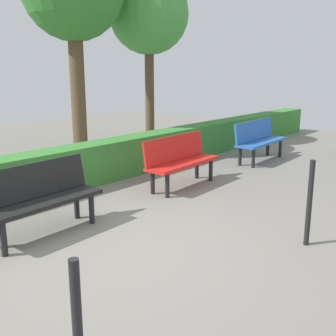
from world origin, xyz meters
The scene contains 7 objects.
ground_plane centered at (0.00, 0.00, 0.00)m, with size 20.66×20.66×0.00m, color gray.
bench_blue centered at (-5.07, -0.85, 0.48)m, with size 1.62×0.52×0.86m.
bench_red centered at (-2.43, -0.86, 0.48)m, with size 1.55×0.51×0.86m.
bench_black centered at (0.27, -0.83, 0.48)m, with size 1.55×0.52×0.86m.
hedge_row centered at (-1.20, -2.14, 0.35)m, with size 16.66×0.50×0.70m, color #387F33.
tree_near centered at (-4.88, -3.87, 3.19)m, with size 1.94×1.94×4.19m.
railing_post_mid centered at (-1.55, 1.76, 0.50)m, with size 0.06×0.06×1.00m, color black.
Camera 1 is at (2.86, 3.50, 2.01)m, focal length 44.71 mm.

